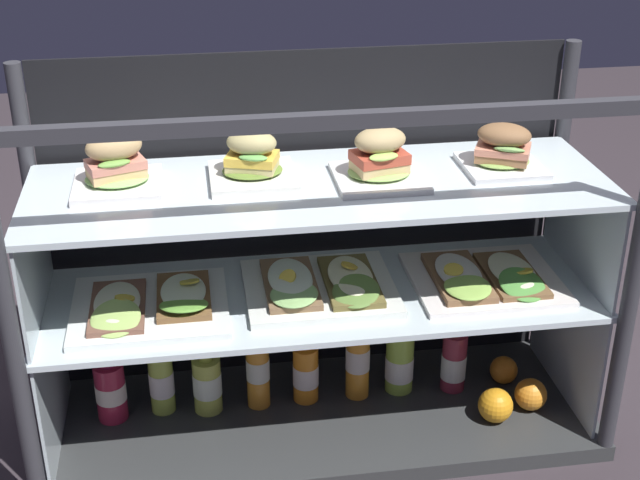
{
  "coord_description": "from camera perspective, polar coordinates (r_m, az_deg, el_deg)",
  "views": [
    {
      "loc": [
        -0.27,
        -1.76,
        1.39
      ],
      "look_at": [
        0.0,
        0.0,
        0.51
      ],
      "focal_mm": 50.49,
      "sensor_mm": 36.0,
      "label": 1
    }
  ],
  "objects": [
    {
      "name": "orange_fruit_beside_bottles",
      "position": [
        2.29,
        13.21,
        -9.5
      ],
      "size": [
        0.08,
        0.08,
        0.08
      ],
      "primitive_type": "sphere",
      "color": "orange",
      "rests_on": "case_base_deck"
    },
    {
      "name": "case_base_deck",
      "position": [
        2.25,
        0.0,
        -11.25
      ],
      "size": [
        1.31,
        0.47,
        0.04
      ],
      "primitive_type": "cube",
      "color": "#323434",
      "rests_on": "ground"
    },
    {
      "name": "juice_bottle_front_right_end",
      "position": [
        2.27,
        5.07,
        -7.5
      ],
      "size": [
        0.07,
        0.07,
        0.23
      ],
      "color": "#AED948",
      "rests_on": "case_base_deck"
    },
    {
      "name": "plated_roll_sandwich_near_left_corner",
      "position": [
        1.94,
        3.81,
        4.98
      ],
      "size": [
        0.19,
        0.19,
        0.12
      ],
      "color": "white",
      "rests_on": "shelf_upper_glass"
    },
    {
      "name": "orange_fruit_rolled_forward",
      "position": [
        2.23,
        11.06,
        -10.24
      ],
      "size": [
        0.08,
        0.08,
        0.08
      ],
      "primitive_type": "sphere",
      "color": "orange",
      "rests_on": "case_base_deck"
    },
    {
      "name": "plated_roll_sandwich_center",
      "position": [
        2.04,
        11.52,
        5.52
      ],
      "size": [
        0.17,
        0.17,
        0.11
      ],
      "color": "white",
      "rests_on": "shelf_upper_glass"
    },
    {
      "name": "open_sandwich_tray_far_left",
      "position": [
        2.0,
        -10.73,
        -4.06
      ],
      "size": [
        0.34,
        0.3,
        0.06
      ],
      "color": "white",
      "rests_on": "shelf_lower_glass"
    },
    {
      "name": "juice_bottle_tucked_behind",
      "position": [
        2.24,
        -0.91,
        -8.37
      ],
      "size": [
        0.06,
        0.06,
        0.19
      ],
      "color": "orange",
      "rests_on": "case_base_deck"
    },
    {
      "name": "juice_bottle_back_right",
      "position": [
        2.22,
        -7.17,
        -8.91
      ],
      "size": [
        0.07,
        0.07,
        0.2
      ],
      "color": "#C1CC4F",
      "rests_on": "case_base_deck"
    },
    {
      "name": "riser_lower_tier",
      "position": [
        2.14,
        0.0,
        -7.42
      ],
      "size": [
        1.24,
        0.4,
        0.32
      ],
      "color": "silver",
      "rests_on": "case_base_deck"
    },
    {
      "name": "riser_upper_tier",
      "position": [
        1.99,
        0.0,
        -0.18
      ],
      "size": [
        1.24,
        0.4,
        0.25
      ],
      "color": "silver",
      "rests_on": "shelf_lower_glass"
    },
    {
      "name": "juice_bottle_front_second",
      "position": [
        2.23,
        2.41,
        -7.45
      ],
      "size": [
        0.06,
        0.06,
        0.26
      ],
      "color": "orange",
      "rests_on": "case_base_deck"
    },
    {
      "name": "case_frame",
      "position": [
        2.11,
        -0.49,
        0.78
      ],
      "size": [
        1.31,
        0.47,
        0.88
      ],
      "color": "#333338",
      "rests_on": "ground"
    },
    {
      "name": "plated_roll_sandwich_far_left",
      "position": [
        1.94,
        -12.8,
        4.44
      ],
      "size": [
        0.18,
        0.18,
        0.12
      ],
      "color": "white",
      "rests_on": "shelf_upper_glass"
    },
    {
      "name": "open_sandwich_tray_near_left_corner",
      "position": [
        2.04,
        -0.04,
        -2.87
      ],
      "size": [
        0.34,
        0.3,
        0.07
      ],
      "color": "white",
      "rests_on": "shelf_lower_glass"
    },
    {
      "name": "shelf_lower_glass",
      "position": [
        2.06,
        0.0,
        -3.53
      ],
      "size": [
        1.26,
        0.42,
        0.01
      ],
      "primitive_type": "cube",
      "color": "silver",
      "rests_on": "riser_lower_tier"
    },
    {
      "name": "juice_bottle_front_middle",
      "position": [
        2.3,
        8.48,
        -7.56
      ],
      "size": [
        0.06,
        0.06,
        0.22
      ],
      "color": "#972D3E",
      "rests_on": "case_base_deck"
    },
    {
      "name": "juice_bottle_front_fourth",
      "position": [
        2.23,
        -13.14,
        -9.12
      ],
      "size": [
        0.07,
        0.07,
        0.21
      ],
      "color": "#A2203A",
      "rests_on": "case_base_deck"
    },
    {
      "name": "juice_bottle_back_left",
      "position": [
        2.21,
        -3.96,
        -8.12
      ],
      "size": [
        0.06,
        0.06,
        0.25
      ],
      "color": "orange",
      "rests_on": "case_base_deck"
    },
    {
      "name": "juice_bottle_front_left_end",
      "position": [
        2.23,
        -10.02,
        -8.74
      ],
      "size": [
        0.06,
        0.06,
        0.21
      ],
      "color": "#B4CA4A",
      "rests_on": "case_base_deck"
    },
    {
      "name": "ground_plane",
      "position": [
        2.27,
        0.0,
        -11.86
      ],
      "size": [
        6.0,
        6.0,
        0.02
      ],
      "primitive_type": "cube",
      "color": "#332B30",
      "rests_on": "ground"
    },
    {
      "name": "open_sandwich_tray_mid_left",
      "position": [
        2.11,
        10.41,
        -2.37
      ],
      "size": [
        0.34,
        0.3,
        0.05
      ],
      "color": "white",
      "rests_on": "shelf_lower_glass"
    },
    {
      "name": "orange_fruit_near_left_post",
      "position": [
        2.37,
        11.56,
        -8.07
      ],
      "size": [
        0.07,
        0.07,
        0.07
      ],
      "primitive_type": "sphere",
      "color": "orange",
      "rests_on": "case_base_deck"
    },
    {
      "name": "plated_roll_sandwich_mid_left",
      "position": [
        1.94,
        -4.32,
        4.87
      ],
      "size": [
        0.18,
        0.18,
        0.11
      ],
      "color": "white",
      "rests_on": "shelf_upper_glass"
    },
    {
      "name": "shelf_upper_glass",
      "position": [
        1.94,
        0.0,
        3.39
      ],
      "size": [
        1.26,
        0.42,
        0.01
      ],
      "primitive_type": "cube",
      "color": "silver",
      "rests_on": "riser_upper_tier"
    }
  ]
}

